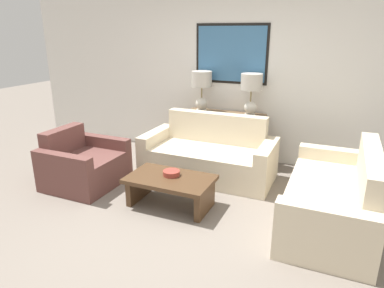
# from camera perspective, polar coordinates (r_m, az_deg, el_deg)

# --- Properties ---
(ground_plane) EXTENTS (20.00, 20.00, 0.00)m
(ground_plane) POSITION_cam_1_polar(r_m,az_deg,el_deg) (3.95, -5.10, -12.93)
(ground_plane) COLOR slate
(back_wall) EXTENTS (7.76, 0.12, 2.65)m
(back_wall) POSITION_cam_1_polar(r_m,az_deg,el_deg) (5.68, 6.57, 10.99)
(back_wall) COLOR silver
(back_wall) RESTS_ON ground_plane
(console_table) EXTENTS (1.26, 0.39, 0.80)m
(console_table) POSITION_cam_1_polar(r_m,az_deg,el_deg) (5.62, 5.39, 1.21)
(console_table) COLOR brown
(console_table) RESTS_ON ground_plane
(table_lamp_left) EXTENTS (0.33, 0.33, 0.64)m
(table_lamp_left) POSITION_cam_1_polar(r_m,az_deg,el_deg) (5.57, 1.63, 9.84)
(table_lamp_left) COLOR silver
(table_lamp_left) RESTS_ON console_table
(table_lamp_right) EXTENTS (0.33, 0.33, 0.64)m
(table_lamp_right) POSITION_cam_1_polar(r_m,az_deg,el_deg) (5.32, 9.85, 9.18)
(table_lamp_right) COLOR silver
(table_lamp_right) RESTS_ON console_table
(couch_by_back_wall) EXTENTS (1.89, 0.89, 0.88)m
(couch_by_back_wall) POSITION_cam_1_polar(r_m,az_deg,el_deg) (5.03, 2.84, -2.07)
(couch_by_back_wall) COLOR beige
(couch_by_back_wall) RESTS_ON ground_plane
(couch_by_side) EXTENTS (0.89, 1.89, 0.88)m
(couch_by_side) POSITION_cam_1_polar(r_m,az_deg,el_deg) (4.11, 22.59, -8.38)
(couch_by_side) COLOR beige
(couch_by_side) RESTS_ON ground_plane
(coffee_table) EXTENTS (1.03, 0.62, 0.37)m
(coffee_table) POSITION_cam_1_polar(r_m,az_deg,el_deg) (4.17, -3.63, -6.84)
(coffee_table) COLOR #4C331E
(coffee_table) RESTS_ON ground_plane
(decorative_bowl) EXTENTS (0.21, 0.21, 0.06)m
(decorative_bowl) POSITION_cam_1_polar(r_m,az_deg,el_deg) (4.17, -3.45, -4.85)
(decorative_bowl) COLOR #93382D
(decorative_bowl) RESTS_ON coffee_table
(armchair_near_back_wall) EXTENTS (0.89, 0.97, 0.77)m
(armchair_near_back_wall) POSITION_cam_1_polar(r_m,az_deg,el_deg) (4.98, -17.62, -3.39)
(armchair_near_back_wall) COLOR brown
(armchair_near_back_wall) RESTS_ON ground_plane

